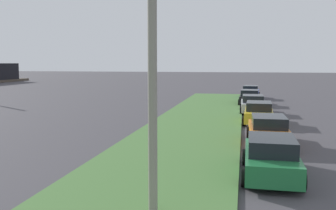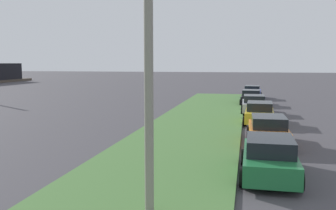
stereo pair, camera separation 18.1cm
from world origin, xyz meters
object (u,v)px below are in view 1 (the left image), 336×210
object	(u,v)px
parked_car_green	(271,157)
parked_car_orange	(268,130)
parked_car_black	(250,97)
parked_car_blue	(250,92)
parked_car_silver	(253,104)
parked_car_yellow	(259,113)
streetlight	(166,50)

from	to	relation	value
parked_car_green	parked_car_orange	bearing A→B (deg)	-2.05
parked_car_black	parked_car_blue	xyz separation A→B (m)	(6.62, -0.19, 0.00)
parked_car_silver	parked_car_green	bearing A→B (deg)	-179.72
parked_car_green	parked_car_yellow	world-z (taller)	same
parked_car_silver	parked_car_orange	bearing A→B (deg)	-178.14
parked_car_green	parked_car_orange	world-z (taller)	same
parked_car_yellow	parked_car_silver	bearing A→B (deg)	5.18
parked_car_blue	streetlight	bearing A→B (deg)	178.40
parked_car_orange	parked_car_black	distance (m)	17.68
parked_car_green	parked_car_orange	distance (m)	5.38
parked_car_orange	streetlight	xyz separation A→B (m)	(-9.54, 3.19, 3.67)
parked_car_orange	streetlight	bearing A→B (deg)	160.27
parked_car_yellow	streetlight	distance (m)	16.74
parked_car_green	parked_car_black	size ratio (longest dim) A/B	0.99
parked_car_silver	parked_car_black	world-z (taller)	same
parked_car_orange	parked_car_silver	xyz separation A→B (m)	(11.77, 0.52, 0.00)
parked_car_blue	parked_car_yellow	bearing A→B (deg)	-176.18
parked_car_green	parked_car_yellow	size ratio (longest dim) A/B	0.99
parked_car_orange	parked_car_blue	xyz separation A→B (m)	(24.29, 0.49, 0.00)
parked_car_yellow	parked_car_blue	distance (m)	17.76
parked_car_orange	streetlight	world-z (taller)	streetlight
parked_car_yellow	streetlight	xyz separation A→B (m)	(-16.07, 2.97, 3.67)
parked_car_silver	parked_car_blue	bearing A→B (deg)	-0.80
parked_car_green	parked_car_black	bearing A→B (deg)	1.56
parked_car_yellow	parked_car_black	distance (m)	11.15
parked_car_orange	parked_car_green	bearing A→B (deg)	176.29
parked_car_black	parked_car_orange	bearing A→B (deg)	-175.70
parked_car_silver	parked_car_black	distance (m)	5.90
parked_car_orange	parked_car_blue	size ratio (longest dim) A/B	0.99
parked_car_green	streetlight	bearing A→B (deg)	145.04
parked_car_orange	parked_car_yellow	size ratio (longest dim) A/B	0.99
parked_car_orange	parked_car_blue	distance (m)	24.29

